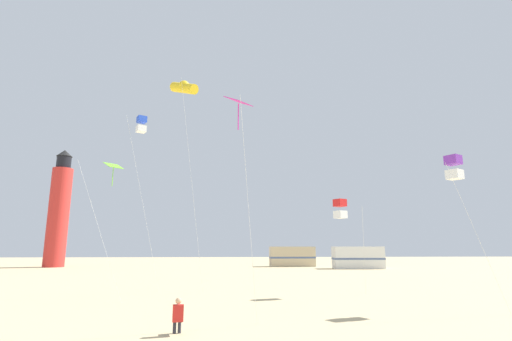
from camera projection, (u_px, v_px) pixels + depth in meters
name	position (u px, v px, depth m)	size (l,w,h in m)	color
kite_flyer_standing	(178.00, 315.00, 12.21)	(0.39, 0.54, 1.16)	red
kite_box_scarlet	(340.00, 209.00, 22.70)	(1.98, 2.38, 5.58)	silver
kite_diamond_magenta	(239.00, 109.00, 15.18)	(1.38, 1.38, 8.72)	silver
kite_box_blue	(142.00, 125.00, 26.74)	(2.42, 2.29, 11.83)	silver
kite_tube_gold	(184.00, 88.00, 26.25)	(2.81, 2.79, 14.30)	silver
kite_box_violet	(454.00, 168.00, 17.91)	(2.24, 1.56, 7.03)	silver
kite_diamond_lime	(113.00, 170.00, 21.72)	(2.86, 2.09, 7.57)	silver
lighthouse_distant	(59.00, 211.00, 54.22)	(2.80, 2.80, 16.80)	red
rv_van_tan	(292.00, 257.00, 54.70)	(6.51, 2.54, 2.80)	#C6B28C
rv_van_white	(358.00, 258.00, 49.23)	(6.52, 2.57, 2.80)	white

